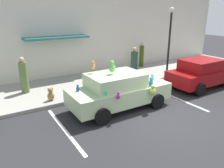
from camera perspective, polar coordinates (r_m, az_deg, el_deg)
ground_plane at (r=8.89m, az=12.60°, el=-8.16°), size 60.00×60.00×0.00m
sidewalk at (r=12.62m, az=-3.24°, el=0.71°), size 24.00×4.00×0.15m
storefront_building at (r=13.95m, az=-7.93°, el=15.33°), size 24.00×1.25×6.40m
parking_stripe_front at (r=10.84m, az=16.47°, el=-3.50°), size 0.12×3.60×0.01m
parking_stripe_rear at (r=7.94m, az=-12.45°, el=-11.58°), size 0.12×3.60×0.01m
plush_covered_car at (r=9.05m, az=1.70°, el=-1.70°), size 4.29×2.09×2.10m
parked_sedan_behind at (r=12.65m, az=22.58°, el=2.70°), size 4.01×1.92×1.54m
teddy_bear_on_sidewalk at (r=10.01m, az=-15.83°, el=-2.67°), size 0.31×0.26×0.60m
street_lamp_post at (r=13.24m, az=14.95°, el=12.15°), size 0.28×0.28×4.01m
pedestrian_near_shopfront at (r=12.33m, az=5.82°, el=4.89°), size 0.39×0.39×1.93m
pedestrian_walking_past at (r=15.81m, az=7.78°, el=7.50°), size 0.31×0.31×1.71m
pedestrian_by_lamp at (r=11.26m, az=-22.21°, el=1.87°), size 0.38×0.38×1.76m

